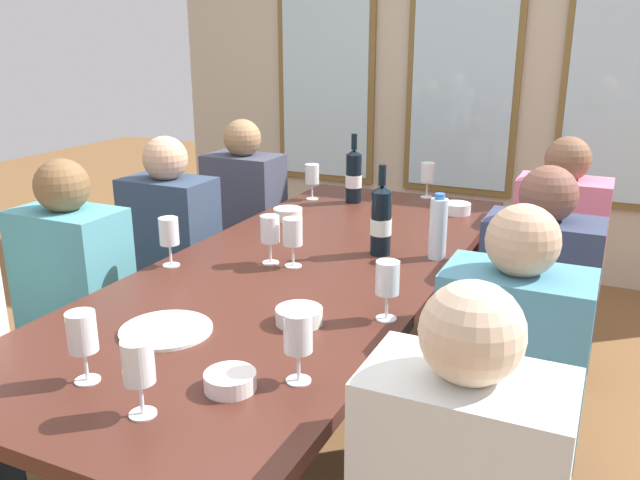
{
  "coord_description": "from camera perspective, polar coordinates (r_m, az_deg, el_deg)",
  "views": [
    {
      "loc": [
        0.97,
        -1.95,
        1.52
      ],
      "look_at": [
        0.0,
        0.14,
        0.79
      ],
      "focal_mm": 36.8,
      "sensor_mm": 36.0,
      "label": 1
    }
  ],
  "objects": [
    {
      "name": "ground_plane",
      "position": [
        2.65,
        -1.35,
        -17.37
      ],
      "size": [
        12.0,
        12.0,
        0.0
      ],
      "primitive_type": "plane",
      "color": "brown"
    },
    {
      "name": "back_wall_with_windows",
      "position": [
        4.38,
        12.58,
        16.24
      ],
      "size": [
        4.17,
        0.1,
        2.9
      ],
      "color": "#C1B29A",
      "rests_on": "ground"
    },
    {
      "name": "dining_table",
      "position": [
        2.33,
        -1.47,
        -3.7
      ],
      "size": [
        0.97,
        2.41,
        0.74
      ],
      "color": "#462119",
      "rests_on": "ground"
    },
    {
      "name": "white_plate_0",
      "position": [
        1.85,
        -13.24,
        -7.62
      ],
      "size": [
        0.25,
        0.25,
        0.01
      ],
      "primitive_type": "cylinder",
      "color": "white",
      "rests_on": "dining_table"
    },
    {
      "name": "wine_bottle_0",
      "position": [
        3.14,
        2.95,
        5.57
      ],
      "size": [
        0.08,
        0.08,
        0.33
      ],
      "color": "black",
      "rests_on": "dining_table"
    },
    {
      "name": "wine_bottle_1",
      "position": [
        2.39,
        5.33,
        1.74
      ],
      "size": [
        0.08,
        0.08,
        0.33
      ],
      "color": "black",
      "rests_on": "dining_table"
    },
    {
      "name": "tasting_bowl_0",
      "position": [
        2.86,
        -2.81,
        2.26
      ],
      "size": [
        0.13,
        0.13,
        0.05
      ],
      "primitive_type": "cylinder",
      "color": "white",
      "rests_on": "dining_table"
    },
    {
      "name": "tasting_bowl_1",
      "position": [
        1.85,
        -1.83,
        -6.6
      ],
      "size": [
        0.13,
        0.13,
        0.04
      ],
      "primitive_type": "cylinder",
      "color": "white",
      "rests_on": "dining_table"
    },
    {
      "name": "tasting_bowl_2",
      "position": [
        1.54,
        -7.81,
        -12.05
      ],
      "size": [
        0.12,
        0.12,
        0.04
      ],
      "primitive_type": "cylinder",
      "color": "white",
      "rests_on": "dining_table"
    },
    {
      "name": "tasting_bowl_3",
      "position": [
        3.02,
        11.8,
        2.71
      ],
      "size": [
        0.12,
        0.12,
        0.05
      ],
      "primitive_type": "cylinder",
      "color": "white",
      "rests_on": "dining_table"
    },
    {
      "name": "water_bottle",
      "position": [
        2.38,
        10.23,
        1.03
      ],
      "size": [
        0.06,
        0.06,
        0.24
      ],
      "color": "white",
      "rests_on": "dining_table"
    },
    {
      "name": "wine_glass_0",
      "position": [
        1.44,
        -15.51,
        -10.49
      ],
      "size": [
        0.07,
        0.07,
        0.17
      ],
      "color": "white",
      "rests_on": "dining_table"
    },
    {
      "name": "wine_glass_1",
      "position": [
        2.32,
        -13.0,
        0.64
      ],
      "size": [
        0.07,
        0.07,
        0.17
      ],
      "color": "white",
      "rests_on": "dining_table"
    },
    {
      "name": "wine_glass_2",
      "position": [
        3.28,
        9.34,
        5.74
      ],
      "size": [
        0.07,
        0.07,
        0.17
      ],
      "color": "white",
      "rests_on": "dining_table"
    },
    {
      "name": "wine_glass_3",
      "position": [
        3.2,
        -0.69,
        5.6
      ],
      "size": [
        0.07,
        0.07,
        0.17
      ],
      "color": "white",
      "rests_on": "dining_table"
    },
    {
      "name": "wine_glass_4",
      "position": [
        1.51,
        -1.92,
        -8.18
      ],
      "size": [
        0.07,
        0.07,
        0.17
      ],
      "color": "white",
      "rests_on": "dining_table"
    },
    {
      "name": "wine_glass_5",
      "position": [
        1.61,
        -19.97,
        -7.82
      ],
      "size": [
        0.07,
        0.07,
        0.17
      ],
      "color": "white",
      "rests_on": "dining_table"
    },
    {
      "name": "wine_glass_6",
      "position": [
        2.26,
        -2.38,
        0.49
      ],
      "size": [
        0.07,
        0.07,
        0.17
      ],
      "color": "white",
      "rests_on": "dining_table"
    },
    {
      "name": "wine_glass_7",
      "position": [
        1.85,
        5.88,
        -3.56
      ],
      "size": [
        0.07,
        0.07,
        0.17
      ],
      "color": "white",
      "rests_on": "dining_table"
    },
    {
      "name": "wine_glass_8",
      "position": [
        2.29,
        -4.38,
        0.85
      ],
      "size": [
        0.07,
        0.07,
        0.17
      ],
      "color": "white",
      "rests_on": "dining_table"
    },
    {
      "name": "seated_person_0",
      "position": [
        2.58,
        -20.32,
        -6.21
      ],
      "size": [
        0.38,
        0.24,
        1.11
      ],
      "color": "#2C302E",
      "rests_on": "ground"
    },
    {
      "name": "seated_person_1",
      "position": [
        1.94,
        15.9,
        -13.97
      ],
      "size": [
        0.38,
        0.24,
        1.11
      ],
      "color": "#23273E",
      "rests_on": "ground"
    },
    {
      "name": "seated_person_2",
      "position": [
        2.98,
        -12.66,
        -2.37
      ],
      "size": [
        0.38,
        0.24,
        1.11
      ],
      "color": "#27353D",
      "rests_on": "ground"
    },
    {
      "name": "seated_person_3",
      "position": [
        2.43,
        18.1,
        -7.48
      ],
      "size": [
        0.38,
        0.24,
        1.11
      ],
      "color": "#33263A",
      "rests_on": "ground"
    },
    {
      "name": "seated_person_6",
      "position": [
        3.46,
        -6.49,
        0.77
      ],
      "size": [
        0.38,
        0.24,
        1.11
      ],
      "color": "#313541",
      "rests_on": "ground"
    },
    {
      "name": "seated_person_7",
      "position": [
        3.07,
        19.79,
        -2.36
      ],
      "size": [
        0.38,
        0.24,
        1.11
      ],
      "color": "#2C2537",
      "rests_on": "ground"
    }
  ]
}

